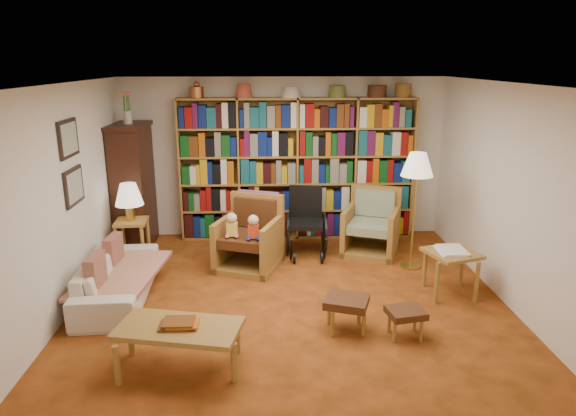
{
  "coord_description": "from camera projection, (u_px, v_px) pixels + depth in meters",
  "views": [
    {
      "loc": [
        -0.27,
        -5.5,
        2.74
      ],
      "look_at": [
        -0.01,
        0.6,
        0.98
      ],
      "focal_mm": 32.0,
      "sensor_mm": 36.0,
      "label": 1
    }
  ],
  "objects": [
    {
      "name": "wall_front",
      "position": [
        310.0,
        301.0,
        3.3
      ],
      "size": [
        5.0,
        0.0,
        5.0
      ],
      "primitive_type": "plane",
      "rotation": [
        -1.57,
        0.0,
        0.0
      ],
      "color": "white",
      "rests_on": "floor"
    },
    {
      "name": "side_table_lamp",
      "position": [
        132.0,
        231.0,
        7.11
      ],
      "size": [
        0.45,
        0.45,
        0.62
      ],
      "color": "#A57933",
      "rests_on": "floor"
    },
    {
      "name": "floor_lamp",
      "position": [
        417.0,
        169.0,
        6.67
      ],
      "size": [
        0.42,
        0.42,
        1.59
      ],
      "color": "gold",
      "rests_on": "floor"
    },
    {
      "name": "wheelchair",
      "position": [
        306.0,
        224.0,
        7.44
      ],
      "size": [
        0.57,
        0.79,
        0.99
      ],
      "color": "black",
      "rests_on": "floor"
    },
    {
      "name": "framed_pictures",
      "position": [
        71.0,
        163.0,
        5.79
      ],
      "size": [
        0.03,
        0.52,
        0.97
      ],
      "color": "black",
      "rests_on": "wall_left"
    },
    {
      "name": "footstool_a",
      "position": [
        347.0,
        304.0,
        5.33
      ],
      "size": [
        0.53,
        0.49,
        0.37
      ],
      "color": "#462212",
      "rests_on": "floor"
    },
    {
      "name": "footstool_b",
      "position": [
        406.0,
        314.0,
        5.22
      ],
      "size": [
        0.41,
        0.37,
        0.31
      ],
      "color": "#462212",
      "rests_on": "floor"
    },
    {
      "name": "curio_cabinet",
      "position": [
        133.0,
        185.0,
        7.61
      ],
      "size": [
        0.5,
        0.95,
        2.4
      ],
      "color": "#34190E",
      "rests_on": "floor"
    },
    {
      "name": "cushion_right",
      "position": [
        96.0,
        275.0,
        5.68
      ],
      "size": [
        0.13,
        0.4,
        0.39
      ],
      "primitive_type": "cube",
      "rotation": [
        0.0,
        0.0,
        -0.02
      ],
      "color": "maroon",
      "rests_on": "sofa"
    },
    {
      "name": "cushion_left",
      "position": [
        114.0,
        252.0,
        6.35
      ],
      "size": [
        0.15,
        0.39,
        0.38
      ],
      "primitive_type": "cube",
      "rotation": [
        0.0,
        0.0,
        -0.09
      ],
      "color": "maroon",
      "rests_on": "sofa"
    },
    {
      "name": "wall_back",
      "position": [
        284.0,
        158.0,
        8.1
      ],
      "size": [
        5.0,
        0.0,
        5.0
      ],
      "primitive_type": "plane",
      "rotation": [
        1.57,
        0.0,
        0.0
      ],
      "color": "white",
      "rests_on": "floor"
    },
    {
      "name": "wall_left",
      "position": [
        63.0,
        202.0,
        5.6
      ],
      "size": [
        0.0,
        5.0,
        5.0
      ],
      "primitive_type": "plane",
      "rotation": [
        1.57,
        0.0,
        1.57
      ],
      "color": "white",
      "rests_on": "floor"
    },
    {
      "name": "armchair_leather",
      "position": [
        249.0,
        237.0,
        7.03
      ],
      "size": [
        1.04,
        1.04,
        0.98
      ],
      "color": "#A57933",
      "rests_on": "floor"
    },
    {
      "name": "side_table_papers",
      "position": [
        451.0,
        258.0,
        6.11
      ],
      "size": [
        0.69,
        0.69,
        0.58
      ],
      "color": "#A57933",
      "rests_on": "floor"
    },
    {
      "name": "coffee_table",
      "position": [
        179.0,
        331.0,
        4.65
      ],
      "size": [
        1.2,
        0.77,
        0.48
      ],
      "color": "#A57933",
      "rests_on": "floor"
    },
    {
      "name": "table_lamp",
      "position": [
        129.0,
        196.0,
        6.97
      ],
      "size": [
        0.38,
        0.38,
        0.52
      ],
      "color": "gold",
      "rests_on": "side_table_lamp"
    },
    {
      "name": "bookshelf",
      "position": [
        297.0,
        165.0,
        7.97
      ],
      "size": [
        3.6,
        0.3,
        2.42
      ],
      "color": "#A57933",
      "rests_on": "floor"
    },
    {
      "name": "armchair_sage",
      "position": [
        369.0,
        227.0,
        7.59
      ],
      "size": [
        1.03,
        1.03,
        0.94
      ],
      "color": "#A57933",
      "rests_on": "floor"
    },
    {
      "name": "sofa",
      "position": [
        118.0,
        278.0,
        6.08
      ],
      "size": [
        1.8,
        0.78,
        0.52
      ],
      "primitive_type": "imported",
      "rotation": [
        0.0,
        0.0,
        1.62
      ],
      "color": "beige",
      "rests_on": "floor"
    },
    {
      "name": "wall_right",
      "position": [
        512.0,
        197.0,
        5.8
      ],
      "size": [
        0.0,
        5.0,
        5.0
      ],
      "primitive_type": "plane",
      "rotation": [
        1.57,
        0.0,
        -1.57
      ],
      "color": "white",
      "rests_on": "floor"
    },
    {
      "name": "ceiling",
      "position": [
        292.0,
        84.0,
        5.36
      ],
      "size": [
        5.0,
        5.0,
        0.0
      ],
      "primitive_type": "plane",
      "rotation": [
        3.14,
        0.0,
        0.0
      ],
      "color": "white",
      "rests_on": "wall_back"
    },
    {
      "name": "sofa_throw",
      "position": [
        122.0,
        274.0,
        6.07
      ],
      "size": [
        0.95,
        1.56,
        0.04
      ],
      "primitive_type": "cube",
      "rotation": [
        0.0,
        0.0,
        -0.11
      ],
      "color": "beige",
      "rests_on": "sofa"
    },
    {
      "name": "floor",
      "position": [
        291.0,
        301.0,
        6.05
      ],
      "size": [
        5.0,
        5.0,
        0.0
      ],
      "primitive_type": "plane",
      "color": "#A84A19",
      "rests_on": "ground"
    }
  ]
}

